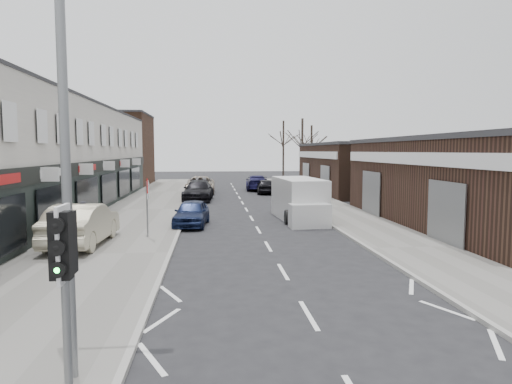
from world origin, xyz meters
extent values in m
plane|color=black|center=(0.00, 0.00, 0.00)|extent=(160.00, 160.00, 0.00)
cube|color=slate|center=(-6.75, 22.00, 0.06)|extent=(5.50, 64.00, 0.12)
cube|color=slate|center=(5.75, 22.00, 0.06)|extent=(3.50, 64.00, 0.12)
cube|color=beige|center=(-13.50, 19.50, 3.55)|extent=(8.00, 41.00, 7.10)
cube|color=#442B1D|center=(-13.50, 45.00, 4.00)|extent=(8.00, 10.00, 8.00)
cube|color=#342117|center=(12.50, 14.00, 2.25)|extent=(10.00, 18.00, 4.50)
cube|color=#342117|center=(12.50, 34.00, 2.25)|extent=(10.00, 16.00, 4.50)
cylinder|color=slate|center=(-4.40, -2.00, 1.62)|extent=(0.12, 0.12, 3.00)
cube|color=silver|center=(-4.40, -2.00, 2.67)|extent=(0.05, 0.55, 1.10)
cube|color=black|center=(-4.40, -2.12, 2.67)|extent=(0.28, 0.22, 0.95)
sphere|color=#0CE533|center=(-4.40, -2.24, 2.37)|extent=(0.18, 0.18, 0.18)
cube|color=black|center=(-4.40, -1.88, 2.67)|extent=(0.26, 0.20, 0.90)
cylinder|color=slate|center=(-4.70, -0.80, 4.12)|extent=(0.16, 0.16, 8.00)
cylinder|color=slate|center=(-5.20, 12.00, 1.37)|extent=(0.07, 0.07, 2.50)
cube|color=white|center=(-5.15, 12.00, 1.97)|extent=(0.04, 0.45, 0.25)
cube|color=silver|center=(2.71, 17.43, 1.19)|extent=(2.54, 5.36, 2.38)
cube|color=silver|center=(2.71, 14.36, 0.62)|extent=(2.16, 1.06, 1.25)
cylinder|color=black|center=(1.74, 15.60, 0.40)|extent=(0.25, 0.79, 0.79)
cylinder|color=black|center=(3.68, 15.60, 0.40)|extent=(0.25, 0.79, 0.79)
cylinder|color=black|center=(1.74, 19.25, 0.40)|extent=(0.25, 0.79, 0.79)
cylinder|color=black|center=(3.68, 19.25, 0.40)|extent=(0.25, 0.79, 0.79)
imported|color=#B3AC8F|center=(-7.63, 10.51, 0.98)|extent=(2.02, 5.29, 1.72)
imported|color=black|center=(-7.58, 10.47, 1.03)|extent=(0.76, 0.61, 1.82)
imported|color=#141E3F|center=(-3.40, 15.61, 0.69)|extent=(2.04, 4.20, 1.38)
imported|color=black|center=(-3.40, 27.97, 0.79)|extent=(2.56, 5.59, 1.58)
imported|color=tan|center=(-3.40, 34.27, 0.79)|extent=(2.68, 5.71, 1.58)
imported|color=silver|center=(3.50, 23.16, 0.67)|extent=(1.42, 4.05, 1.33)
imported|color=black|center=(2.66, 33.35, 0.69)|extent=(1.91, 4.16, 1.38)
imported|color=#131238|center=(2.20, 37.21, 0.77)|extent=(2.50, 5.42, 1.53)
camera|label=1|loc=(-2.31, -8.56, 3.98)|focal=32.00mm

